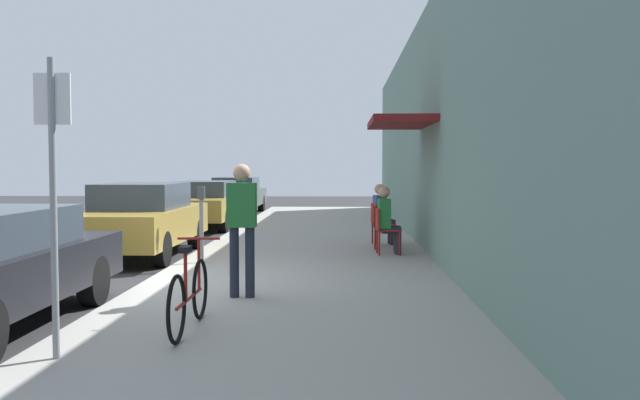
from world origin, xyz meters
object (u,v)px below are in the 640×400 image
Objects in this scene: pedestrian_standing at (242,219)px; bicycle_0 at (189,295)px; parked_car_1 at (140,219)px; cafe_chair_2 at (379,221)px; street_sign at (53,184)px; seated_patron_2 at (382,212)px; parked_car_2 at (204,203)px; seated_patron_0 at (387,218)px; cafe_chair_0 at (384,228)px; parked_car_3 at (236,195)px; parking_meter at (201,218)px; cafe_chair_1 at (381,224)px.

bicycle_0 is at bearing -99.18° from pedestrian_standing.
parked_car_1 is 4.92m from cafe_chair_2.
street_sign is at bearing -113.67° from pedestrian_standing.
seated_patron_2 reaches higher than bicycle_0.
bicycle_0 is (2.43, -12.58, -0.23)m from parked_car_2.
parked_car_1 reaches higher than parked_car_2.
seated_patron_2 is (4.84, 1.19, 0.07)m from parked_car_1.
street_sign is at bearing -115.38° from seated_patron_0.
parked_car_3 is at bearing 111.05° from cafe_chair_0.
bicycle_0 is at bearing -79.61° from parking_meter.
street_sign reaches higher than parked_car_2.
parked_car_2 reaches higher than bicycle_0.
bicycle_0 is 1.87m from pedestrian_standing.
parked_car_1 reaches higher than cafe_chair_0.
cafe_chair_1 is at bearing -50.22° from parked_car_2.
street_sign is 3.07m from pedestrian_standing.
cafe_chair_2 is at bearing 40.72° from parking_meter.
pedestrian_standing reaches higher than parking_meter.
parking_meter reaches higher than seated_patron_0.
seated_patron_2 is at bearing 70.10° from pedestrian_standing.
bicycle_0 is at bearing -107.54° from seated_patron_2.
parked_car_2 is at bearing 134.14° from seated_patron_2.
cafe_chair_1 is (3.23, 2.03, -0.26)m from parking_meter.
cafe_chair_1 is (-0.06, 0.85, -0.19)m from seated_patron_0.
street_sign is 1.81m from bicycle_0.
parking_meter reaches higher than seated_patron_2.
pedestrian_standing reaches higher than parked_car_2.
parking_meter is 0.51× the size of street_sign.
bicycle_0 reaches higher than cafe_chair_1.
bicycle_0 is at bearing -82.47° from parked_car_3.
bicycle_0 is at bearing -79.06° from parked_car_2.
seated_patron_2 is 6.24m from pedestrian_standing.
cafe_chair_0 is (3.28, 7.02, -1.02)m from street_sign.
pedestrian_standing reaches higher than cafe_chair_2.
cafe_chair_0 is at bearing 65.00° from street_sign.
pedestrian_standing is at bearing 80.82° from bicycle_0.
seated_patron_0 is at bearing -68.71° from parked_car_3.
street_sign is 2.99× the size of cafe_chair_1.
parked_car_1 is 5.06× the size of cafe_chair_2.
pedestrian_standing is at bearing -115.84° from cafe_chair_0.
bicycle_0 is 7.24m from cafe_chair_1.
seated_patron_2 is (4.84, -10.80, 0.10)m from parked_car_3.
parking_meter is 3.30m from pedestrian_standing.
seated_patron_2 reaches higher than parked_car_3.
cafe_chair_2 is 0.20m from seated_patron_2.
cafe_chair_0 is 1.59m from cafe_chair_2.
parked_car_1 is 2.59× the size of pedestrian_standing.
bicycle_0 is 6.44m from cafe_chair_0.
seated_patron_0 is at bearing -90.01° from seated_patron_2.
pedestrian_standing reaches higher than cafe_chair_0.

